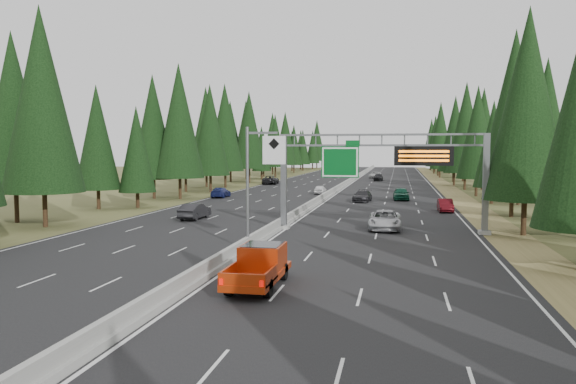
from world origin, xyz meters
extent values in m
cube|color=black|center=(0.00, 80.00, 0.04)|extent=(32.00, 260.00, 0.08)
cube|color=olive|center=(17.80, 80.00, 0.03)|extent=(3.60, 260.00, 0.06)
cube|color=#464C23|center=(-17.80, 80.00, 0.03)|extent=(3.60, 260.00, 0.06)
cube|color=gray|center=(0.00, 80.00, 0.23)|extent=(0.70, 260.00, 0.30)
cube|color=gray|center=(0.00, 80.00, 0.63)|extent=(0.30, 260.00, 0.60)
cube|color=slate|center=(0.35, 35.00, 3.98)|extent=(0.45, 0.45, 7.80)
cube|color=gray|center=(0.35, 35.00, 0.23)|extent=(0.90, 0.90, 0.30)
cube|color=slate|center=(16.20, 35.00, 3.98)|extent=(0.45, 0.45, 7.80)
cube|color=gray|center=(16.20, 35.00, 0.23)|extent=(0.90, 0.90, 0.30)
cube|color=slate|center=(8.28, 35.00, 7.80)|extent=(15.85, 0.35, 0.16)
cube|color=slate|center=(8.28, 35.00, 6.96)|extent=(15.85, 0.35, 0.16)
cube|color=#054C19|center=(5.00, 34.75, 5.63)|extent=(3.00, 0.10, 2.50)
cube|color=silver|center=(5.00, 34.69, 5.63)|extent=(2.85, 0.02, 2.35)
cube|color=#054C19|center=(6.00, 34.75, 7.13)|extent=(1.10, 0.10, 0.45)
cube|color=black|center=(11.50, 34.70, 6.13)|extent=(4.50, 0.40, 1.50)
cube|color=orange|center=(11.50, 34.48, 6.48)|extent=(3.80, 0.02, 0.18)
cube|color=orange|center=(11.50, 34.48, 6.13)|extent=(3.80, 0.02, 0.18)
cube|color=orange|center=(11.50, 34.48, 5.78)|extent=(3.80, 0.02, 0.18)
cylinder|color=slate|center=(0.00, 25.00, 4.08)|extent=(0.20, 0.20, 8.00)
cube|color=gray|center=(0.00, 25.00, 0.18)|extent=(0.50, 0.50, 0.20)
cube|color=slate|center=(1.00, 25.00, 7.68)|extent=(2.00, 0.15, 0.15)
cube|color=silver|center=(1.80, 24.88, 6.58)|extent=(1.50, 0.06, 1.80)
cylinder|color=black|center=(19.08, 35.27, 1.39)|extent=(0.40, 0.40, 2.78)
cone|color=black|center=(19.08, 35.27, 10.08)|extent=(6.26, 6.26, 14.60)
cylinder|color=black|center=(20.55, 47.97, 1.46)|extent=(0.40, 0.40, 2.92)
cone|color=black|center=(20.55, 47.97, 10.60)|extent=(6.58, 6.58, 15.35)
cylinder|color=black|center=(23.13, 46.43, 1.22)|extent=(0.40, 0.40, 2.44)
cone|color=black|center=(23.13, 46.43, 8.83)|extent=(5.48, 5.48, 12.80)
cylinder|color=black|center=(20.90, 62.20, 1.02)|extent=(0.40, 0.40, 2.03)
cone|color=black|center=(20.90, 62.20, 7.37)|extent=(4.57, 4.57, 10.67)
cylinder|color=black|center=(23.81, 61.31, 1.38)|extent=(0.40, 0.40, 2.75)
cone|color=black|center=(23.81, 61.31, 9.99)|extent=(6.20, 6.20, 14.46)
cylinder|color=black|center=(20.52, 73.56, 1.26)|extent=(0.40, 0.40, 2.53)
cone|color=black|center=(20.52, 73.56, 9.16)|extent=(5.69, 5.69, 13.27)
cylinder|color=black|center=(24.79, 74.30, 1.03)|extent=(0.40, 0.40, 2.06)
cone|color=black|center=(24.79, 74.30, 7.47)|extent=(4.64, 4.64, 10.82)
cylinder|color=black|center=(20.43, 86.95, 1.43)|extent=(0.40, 0.40, 2.86)
cone|color=black|center=(20.43, 86.95, 10.36)|extent=(6.43, 6.43, 15.01)
cylinder|color=black|center=(23.38, 88.41, 1.36)|extent=(0.40, 0.40, 2.72)
cone|color=black|center=(23.38, 88.41, 9.85)|extent=(6.11, 6.11, 14.26)
cylinder|color=black|center=(19.76, 98.28, 1.34)|extent=(0.40, 0.40, 2.67)
cone|color=black|center=(19.76, 98.28, 9.69)|extent=(6.01, 6.01, 14.03)
cylinder|color=black|center=(24.18, 98.01, 0.89)|extent=(0.40, 0.40, 1.78)
cone|color=black|center=(24.18, 98.01, 6.45)|extent=(4.00, 4.00, 9.33)
cylinder|color=black|center=(20.79, 111.04, 0.94)|extent=(0.40, 0.40, 1.88)
cone|color=black|center=(20.79, 111.04, 6.83)|extent=(4.24, 4.24, 9.88)
cylinder|color=black|center=(23.12, 114.80, 1.18)|extent=(0.40, 0.40, 2.36)
cone|color=black|center=(23.12, 114.80, 8.56)|extent=(5.32, 5.32, 12.40)
cylinder|color=black|center=(19.21, 128.04, 1.44)|extent=(0.40, 0.40, 2.89)
cone|color=black|center=(19.21, 128.04, 10.47)|extent=(6.50, 6.50, 15.17)
cylinder|color=black|center=(24.44, 126.33, 0.96)|extent=(0.40, 0.40, 1.92)
cone|color=black|center=(24.44, 126.33, 6.97)|extent=(4.33, 4.33, 10.10)
cylinder|color=black|center=(19.46, 138.28, 0.90)|extent=(0.40, 0.40, 1.81)
cone|color=black|center=(19.46, 138.28, 6.56)|extent=(4.07, 4.07, 9.50)
cylinder|color=black|center=(24.94, 139.79, 1.41)|extent=(0.40, 0.40, 2.83)
cone|color=black|center=(24.94, 139.79, 10.26)|extent=(6.37, 6.37, 14.86)
cylinder|color=black|center=(19.27, 151.67, 1.03)|extent=(0.40, 0.40, 2.07)
cone|color=black|center=(19.27, 151.67, 7.49)|extent=(4.65, 4.65, 10.85)
cylinder|color=black|center=(23.63, 154.13, 1.26)|extent=(0.40, 0.40, 2.52)
cone|color=black|center=(23.63, 154.13, 9.14)|extent=(5.67, 5.67, 13.24)
cylinder|color=black|center=(20.35, 165.76, 1.37)|extent=(0.40, 0.40, 2.75)
cone|color=black|center=(20.35, 165.76, 9.95)|extent=(6.18, 6.18, 14.42)
cylinder|color=black|center=(24.50, 164.02, 1.06)|extent=(0.40, 0.40, 2.12)
cone|color=black|center=(24.50, 164.02, 7.70)|extent=(4.78, 4.78, 11.15)
cylinder|color=black|center=(19.80, 179.82, 1.22)|extent=(0.40, 0.40, 2.45)
cone|color=black|center=(19.80, 179.82, 8.88)|extent=(5.51, 5.51, 12.86)
cylinder|color=black|center=(23.26, 178.16, 1.37)|extent=(0.40, 0.40, 2.74)
cone|color=black|center=(23.26, 178.16, 9.95)|extent=(6.18, 6.18, 14.41)
cylinder|color=black|center=(20.64, 192.17, 1.41)|extent=(0.40, 0.40, 2.82)
cone|color=black|center=(20.64, 192.17, 10.24)|extent=(6.35, 6.35, 14.83)
cylinder|color=black|center=(24.83, 193.07, 1.23)|extent=(0.40, 0.40, 2.46)
cone|color=black|center=(24.83, 193.07, 8.93)|extent=(5.54, 5.54, 12.93)
cylinder|color=black|center=(-20.01, 32.62, 1.50)|extent=(0.40, 0.40, 3.00)
cone|color=black|center=(-20.01, 32.62, 10.87)|extent=(6.74, 6.74, 15.74)
cylinder|color=black|center=(-24.44, 34.86, 1.38)|extent=(0.40, 0.40, 2.76)
cone|color=black|center=(-24.44, 34.86, 10.01)|extent=(6.22, 6.22, 14.50)
cylinder|color=black|center=(-19.39, 48.68, 0.93)|extent=(0.40, 0.40, 1.85)
cone|color=black|center=(-19.39, 48.68, 6.71)|extent=(4.17, 4.17, 9.72)
cylinder|color=black|center=(-23.27, 47.01, 1.11)|extent=(0.40, 0.40, 2.22)
cone|color=black|center=(-23.27, 47.01, 8.04)|extent=(4.99, 4.99, 11.64)
cylinder|color=black|center=(-19.09, 60.52, 1.45)|extent=(0.40, 0.40, 2.90)
cone|color=black|center=(-19.09, 60.52, 10.50)|extent=(6.52, 6.52, 15.20)
cylinder|color=black|center=(-23.05, 61.06, 1.35)|extent=(0.40, 0.40, 2.69)
cone|color=black|center=(-23.05, 61.06, 9.75)|extent=(6.05, 6.05, 14.13)
cylinder|color=black|center=(-19.14, 73.10, 1.34)|extent=(0.40, 0.40, 2.69)
cone|color=black|center=(-19.14, 73.10, 9.75)|extent=(6.05, 6.05, 14.12)
cylinder|color=black|center=(-23.52, 73.85, 1.14)|extent=(0.40, 0.40, 2.28)
cone|color=black|center=(-23.52, 73.85, 8.25)|extent=(5.12, 5.12, 11.94)
cylinder|color=black|center=(-20.52, 85.05, 1.46)|extent=(0.40, 0.40, 2.93)
cone|color=black|center=(-20.52, 85.05, 10.61)|extent=(6.59, 6.59, 15.37)
cylinder|color=black|center=(-24.26, 85.74, 1.43)|extent=(0.40, 0.40, 2.86)
cone|color=black|center=(-24.26, 85.74, 10.38)|extent=(6.44, 6.44, 15.03)
cylinder|color=black|center=(-19.97, 99.29, 1.47)|extent=(0.40, 0.40, 2.94)
cone|color=black|center=(-19.97, 99.29, 10.67)|extent=(6.62, 6.62, 15.45)
cylinder|color=black|center=(-24.62, 101.65, 1.34)|extent=(0.40, 0.40, 2.69)
cone|color=black|center=(-24.62, 101.65, 9.75)|extent=(6.05, 6.05, 14.11)
cylinder|color=black|center=(-20.72, 112.65, 0.96)|extent=(0.40, 0.40, 1.92)
cone|color=black|center=(-20.72, 112.65, 6.95)|extent=(4.31, 4.31, 10.06)
cylinder|color=black|center=(-24.60, 113.71, 1.44)|extent=(0.40, 0.40, 2.87)
cone|color=black|center=(-24.60, 113.71, 10.41)|extent=(6.46, 6.46, 15.07)
cylinder|color=black|center=(-20.32, 125.07, 1.23)|extent=(0.40, 0.40, 2.47)
cone|color=black|center=(-20.32, 125.07, 8.95)|extent=(5.55, 5.55, 12.96)
cylinder|color=black|center=(-23.45, 125.74, 0.90)|extent=(0.40, 0.40, 1.79)
cone|color=black|center=(-23.45, 125.74, 6.49)|extent=(4.03, 4.03, 9.41)
cylinder|color=black|center=(-20.49, 138.28, 1.36)|extent=(0.40, 0.40, 2.71)
cone|color=black|center=(-20.49, 138.28, 9.84)|extent=(6.11, 6.11, 14.25)
cylinder|color=black|center=(-24.12, 138.89, 1.35)|extent=(0.40, 0.40, 2.69)
cone|color=black|center=(-24.12, 138.89, 9.76)|extent=(6.05, 6.05, 14.13)
cylinder|color=black|center=(-20.70, 152.10, 1.13)|extent=(0.40, 0.40, 2.26)
cone|color=black|center=(-20.70, 152.10, 8.20)|extent=(5.09, 5.09, 11.87)
cylinder|color=black|center=(-23.04, 150.79, 1.39)|extent=(0.40, 0.40, 2.79)
cone|color=black|center=(-23.04, 150.79, 10.11)|extent=(6.27, 6.27, 14.64)
cylinder|color=black|center=(-20.51, 166.70, 1.05)|extent=(0.40, 0.40, 2.10)
cone|color=black|center=(-20.51, 166.70, 7.61)|extent=(4.72, 4.72, 11.02)
cylinder|color=black|center=(-23.67, 164.63, 1.03)|extent=(0.40, 0.40, 2.06)
cone|color=black|center=(-23.67, 164.63, 7.48)|extent=(4.64, 4.64, 10.83)
cylinder|color=black|center=(-19.48, 180.51, 1.07)|extent=(0.40, 0.40, 2.14)
cone|color=black|center=(-19.48, 180.51, 7.77)|extent=(4.82, 4.82, 11.26)
cylinder|color=black|center=(-23.09, 177.64, 1.08)|extent=(0.40, 0.40, 2.17)
cone|color=black|center=(-23.09, 177.64, 7.86)|extent=(4.88, 4.88, 11.38)
cylinder|color=black|center=(-19.41, 190.22, 1.39)|extent=(0.40, 0.40, 2.79)
cone|color=black|center=(-19.41, 190.22, 10.11)|extent=(6.28, 6.28, 14.64)
cylinder|color=black|center=(-24.54, 189.90, 1.10)|extent=(0.40, 0.40, 2.20)
cone|color=black|center=(-24.54, 189.90, 7.98)|extent=(4.96, 4.96, 11.56)
imported|color=#B1B1B6|center=(8.56, 36.27, 0.86)|extent=(2.69, 5.67, 1.56)
cylinder|color=black|center=(2.25, 13.57, 0.50)|extent=(0.31, 0.84, 0.84)
cylinder|color=black|center=(4.03, 13.57, 0.50)|extent=(0.31, 0.84, 0.84)
cylinder|color=black|center=(2.25, 17.03, 0.50)|extent=(0.31, 0.84, 0.84)
cylinder|color=black|center=(4.03, 17.03, 0.50)|extent=(0.31, 0.84, 0.84)
cube|color=#B02D0A|center=(3.14, 15.36, 0.66)|extent=(2.10, 5.87, 0.31)
cube|color=#B02D0A|center=(3.14, 16.30, 1.39)|extent=(1.99, 2.31, 1.15)
cube|color=black|center=(3.14, 16.30, 1.71)|extent=(1.78, 1.99, 0.58)
cube|color=#B02D0A|center=(2.15, 13.78, 1.02)|extent=(0.10, 2.52, 0.63)
cube|color=#B02D0A|center=(4.14, 13.78, 1.02)|extent=(0.10, 2.52, 0.63)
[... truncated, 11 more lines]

